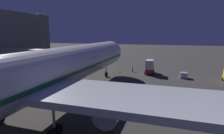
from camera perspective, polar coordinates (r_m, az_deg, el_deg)
The scene contains 9 objects.
ground_plane at distance 36.89m, azimuth -8.45°, elevation -7.32°, with size 320.00×320.00×0.00m, color #383533.
airliner_at_gate at distance 24.41m, azimuth -22.81°, elevation -2.64°, with size 50.24×65.96×20.96m.
jet_bridge at distance 47.66m, azimuth -20.04°, elevation 3.56°, with size 25.24×3.40×7.56m.
apron_floodlight_mast at distance 65.92m, azimuth -21.29°, elevation 8.90°, with size 2.90×0.50×17.72m.
catering_truck at distance 52.56m, azimuth 11.61°, elevation 0.06°, with size 2.36×4.95×3.94m.
baggage_container_near_belt at distance 50.09m, azimuth 21.31°, elevation -2.39°, with size 1.67×1.86×1.42m, color #B7BABF.
ground_crew_under_port_wing at distance 54.75m, azimuth 6.41°, elevation -0.47°, with size 0.40×0.40×1.70m.
traffic_cone_nose_port at distance 52.76m, azimuth 2.45°, elevation -1.56°, with size 0.36×0.36×0.55m, color orange.
traffic_cone_nose_starboard at distance 54.04m, azimuth -2.05°, elevation -1.27°, with size 0.36×0.36×0.55m, color orange.
Camera 1 is at (-15.63, 31.52, 11.07)m, focal length 29.51 mm.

